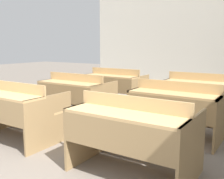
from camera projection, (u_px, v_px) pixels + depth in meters
The scene contains 7 objects.
wall_back at pixel (196, 40), 7.19m from camera, with size 6.44×0.06×2.94m.
bench_front_left at pixel (17, 108), 3.71m from camera, with size 1.24×0.82×0.83m.
bench_front_right at pixel (133, 131), 2.69m from camera, with size 1.24×0.82×0.83m.
bench_second_left at pixel (76, 94), 4.82m from camera, with size 1.24×0.82×0.83m.
bench_second_right at pixel (177, 107), 3.78m from camera, with size 1.24×0.82×0.83m.
bench_third_left at pixel (115, 85), 5.90m from camera, with size 1.24×0.82×0.83m.
bench_third_right at pixel (201, 93), 4.91m from camera, with size 1.24×0.82×0.83m.
Camera 1 is at (2.06, -0.72, 1.32)m, focal length 42.00 mm.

